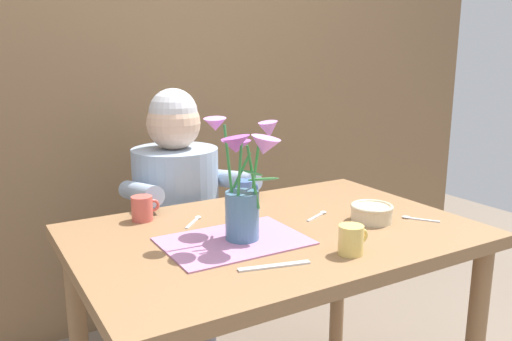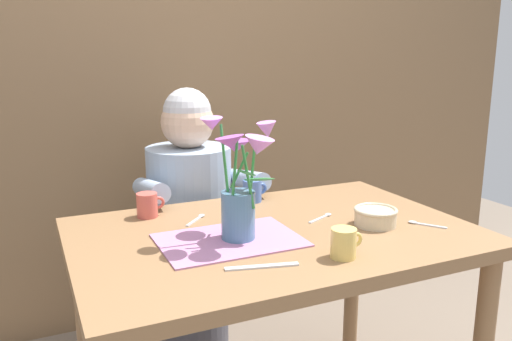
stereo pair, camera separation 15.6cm
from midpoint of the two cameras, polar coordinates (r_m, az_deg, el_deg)
wood_panel_backdrop at (r=2.47m, az=-13.16°, el=12.13°), size 4.00×0.10×2.50m
dining_table at (r=1.63m, az=-0.67°, el=-9.77°), size 1.20×0.80×0.74m
seated_person at (r=2.15m, az=-10.68°, el=-6.51°), size 0.45×0.47×1.14m
striped_placemat at (r=1.50m, az=-5.47°, el=-7.78°), size 0.40×0.28×0.00m
flower_vase at (r=1.46m, az=-4.38°, el=-1.31°), size 0.24×0.28×0.36m
ceramic_bowl at (r=1.68m, az=10.01°, el=-4.59°), size 0.14×0.14×0.06m
dinner_knife at (r=1.33m, az=-1.39°, el=-10.52°), size 0.19×0.06×0.00m
ceramic_mug at (r=1.41m, az=7.30°, el=-7.61°), size 0.09×0.07×0.08m
coffee_cup at (r=1.87m, az=-3.66°, el=-2.28°), size 0.09×0.07×0.08m
tea_cup at (r=1.72m, az=-14.94°, el=-4.08°), size 0.09×0.07×0.08m
spoon_0 at (r=1.74m, az=14.58°, el=-5.16°), size 0.08×0.11×0.01m
spoon_1 at (r=1.69m, az=-9.36°, el=-5.44°), size 0.09×0.10×0.01m
spoon_2 at (r=1.73m, az=4.42°, el=-4.89°), size 0.11×0.06×0.01m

